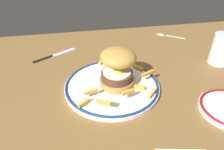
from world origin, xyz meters
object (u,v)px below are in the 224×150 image
at_px(spoon, 164,34).
at_px(water_glass, 221,51).
at_px(burger, 118,66).
at_px(knife, 51,56).
at_px(dinner_plate, 112,85).

bearing_deg(spoon, water_glass, -72.70).
xyz_separation_m(burger, knife, (-0.21, 0.23, -0.07)).
relative_size(dinner_plate, spoon, 2.45).
bearing_deg(burger, spoon, 49.08).
xyz_separation_m(dinner_plate, knife, (-0.19, 0.24, -0.01)).
distance_m(burger, water_glass, 0.40).
height_order(dinner_plate, knife, dinner_plate).
distance_m(water_glass, knife, 0.63).
bearing_deg(water_glass, burger, -170.21).
height_order(dinner_plate, spoon, dinner_plate).
distance_m(dinner_plate, spoon, 0.48).
relative_size(burger, spoon, 1.24).
bearing_deg(burger, knife, 131.93).
bearing_deg(knife, burger, -48.07).
relative_size(dinner_plate, knife, 1.76).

